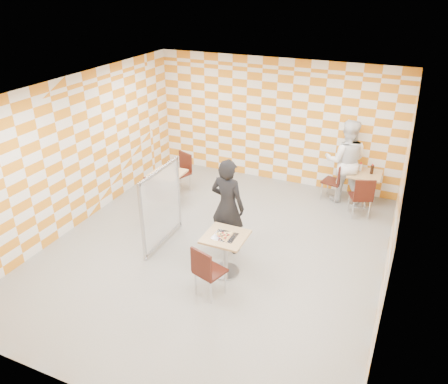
% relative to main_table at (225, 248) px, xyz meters
% --- Properties ---
extents(room_shell, '(7.00, 7.00, 7.00)m').
position_rel_main_table_xyz_m(room_shell, '(-0.46, 1.10, 0.99)').
color(room_shell, gray).
rests_on(room_shell, ground).
extents(main_table, '(0.70, 0.70, 0.75)m').
position_rel_main_table_xyz_m(main_table, '(0.00, 0.00, 0.00)').
color(main_table, tan).
rests_on(main_table, ground).
extents(second_table, '(0.70, 0.70, 0.75)m').
position_rel_main_table_xyz_m(second_table, '(1.80, 3.59, 0.00)').
color(second_table, tan).
rests_on(second_table, ground).
extents(empty_table, '(0.70, 0.70, 0.75)m').
position_rel_main_table_xyz_m(empty_table, '(-2.21, 1.86, 0.00)').
color(empty_table, tan).
rests_on(empty_table, ground).
extents(chair_main_front, '(0.53, 0.54, 0.92)m').
position_rel_main_table_xyz_m(chair_main_front, '(-0.02, -0.71, 0.04)').
color(chair_main_front, '#3A130B').
rests_on(chair_main_front, ground).
extents(chair_second_front, '(0.55, 0.56, 0.92)m').
position_rel_main_table_xyz_m(chair_second_front, '(1.86, 2.91, 0.04)').
color(chair_second_front, '#3A130B').
rests_on(chair_second_front, ground).
extents(chair_second_side, '(0.51, 0.50, 0.92)m').
position_rel_main_table_xyz_m(chair_second_side, '(1.23, 3.50, 0.04)').
color(chair_second_side, '#3A130B').
rests_on(chair_second_side, ground).
extents(chair_empty_near, '(0.46, 0.47, 0.92)m').
position_rel_main_table_xyz_m(chair_empty_near, '(-2.11, 1.21, 0.04)').
color(chair_empty_near, '#3A130B').
rests_on(chair_empty_near, ground).
extents(chair_empty_far, '(0.55, 0.55, 0.92)m').
position_rel_main_table_xyz_m(chair_empty_far, '(-2.24, 2.59, 0.04)').
color(chair_empty_far, '#3A130B').
rests_on(chair_empty_far, ground).
extents(partition, '(0.08, 1.38, 1.55)m').
position_rel_main_table_xyz_m(partition, '(-1.48, 0.40, 0.28)').
color(partition, white).
rests_on(partition, ground).
extents(man_dark, '(0.72, 0.52, 1.83)m').
position_rel_main_table_xyz_m(man_dark, '(-0.26, 0.69, 0.41)').
color(man_dark, black).
rests_on(man_dark, ground).
extents(man_white, '(1.04, 0.88, 1.91)m').
position_rel_main_table_xyz_m(man_white, '(1.35, 3.60, 0.44)').
color(man_white, white).
rests_on(man_white, ground).
extents(pizza_on_foil, '(0.40, 0.40, 0.04)m').
position_rel_main_table_xyz_m(pizza_on_foil, '(-0.00, -0.02, 0.26)').
color(pizza_on_foil, silver).
rests_on(pizza_on_foil, main_table).
extents(sport_bottle, '(0.06, 0.06, 0.20)m').
position_rel_main_table_xyz_m(sport_bottle, '(1.68, 3.68, 0.33)').
color(sport_bottle, white).
rests_on(sport_bottle, second_table).
extents(soda_bottle, '(0.07, 0.07, 0.23)m').
position_rel_main_table_xyz_m(soda_bottle, '(1.93, 3.61, 0.34)').
color(soda_bottle, black).
rests_on(soda_bottle, second_table).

